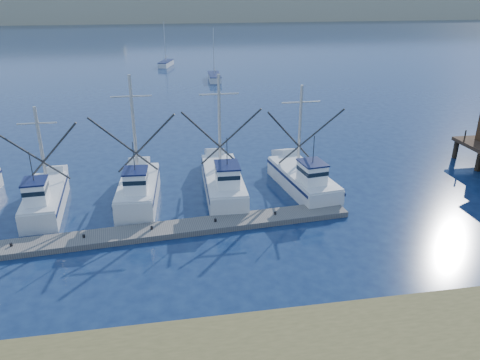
% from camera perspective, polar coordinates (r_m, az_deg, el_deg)
% --- Properties ---
extents(ground, '(500.00, 500.00, 0.00)m').
position_cam_1_polar(ground, '(25.94, 7.79, -10.89)').
color(ground, '#0D1B3C').
rests_on(ground, ground).
extents(floating_dock, '(27.67, 4.13, 0.37)m').
position_cam_1_polar(floating_dock, '(29.49, -12.62, -6.42)').
color(floating_dock, '#67625C').
rests_on(floating_dock, ground).
extents(dune_ridge, '(360.00, 60.00, 10.00)m').
position_cam_1_polar(dune_ridge, '(230.79, -8.66, 20.08)').
color(dune_ridge, tan).
rests_on(dune_ridge, ground).
extents(trawler_fleet, '(28.23, 9.26, 8.99)m').
position_cam_1_polar(trawler_fleet, '(33.62, -12.45, -1.20)').
color(trawler_fleet, silver).
rests_on(trawler_fleet, ground).
extents(sailboat_near, '(2.10, 6.46, 8.10)m').
position_cam_1_polar(sailboat_near, '(77.75, -3.14, 12.40)').
color(sailboat_near, silver).
rests_on(sailboat_near, ground).
extents(sailboat_far, '(3.16, 5.79, 8.10)m').
position_cam_1_polar(sailboat_far, '(92.86, -9.02, 13.84)').
color(sailboat_far, silver).
rests_on(sailboat_far, ground).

